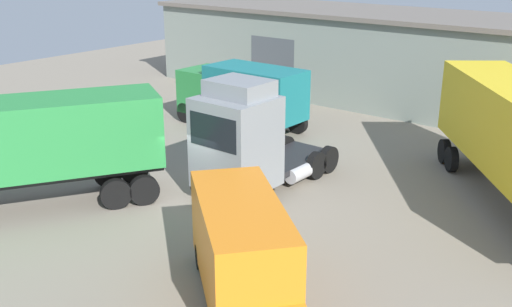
# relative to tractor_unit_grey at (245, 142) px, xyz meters

# --- Properties ---
(ground_plane) EXTENTS (60.00, 60.00, 0.00)m
(ground_plane) POSITION_rel_tractor_unit_grey_xyz_m (-1.15, -1.24, -2.08)
(ground_plane) COLOR gray
(warehouse_building) EXTENTS (33.75, 7.59, 5.18)m
(warehouse_building) POSITION_rel_tractor_unit_grey_xyz_m (-1.15, 16.30, 0.52)
(warehouse_building) COLOR gray
(warehouse_building) RESTS_ON ground_plane
(tractor_unit_grey) EXTENTS (2.57, 6.18, 4.39)m
(tractor_unit_grey) POSITION_rel_tractor_unit_grey_xyz_m (0.00, 0.00, 0.00)
(tractor_unit_grey) COLOR gray
(tractor_unit_grey) RESTS_ON ground_plane
(container_trailer_green) EXTENTS (7.37, 9.99, 3.87)m
(container_trailer_green) POSITION_rel_tractor_unit_grey_xyz_m (-5.38, -5.92, 0.40)
(container_trailer_green) COLOR #28843D
(container_trailer_green) RESTS_ON ground_plane
(delivery_van_orange) EXTENTS (5.20, 4.80, 2.69)m
(delivery_van_orange) POSITION_rel_tractor_unit_grey_xyz_m (4.37, -5.39, -0.62)
(delivery_van_orange) COLOR orange
(delivery_van_orange) RESTS_ON ground_plane
(box_truck_green) EXTENTS (6.81, 2.47, 3.19)m
(box_truck_green) POSITION_rel_tractor_unit_grey_xyz_m (-5.64, 6.53, -0.25)
(box_truck_green) COLOR #28843D
(box_truck_green) RESTS_ON ground_plane
(gravel_pile) EXTENTS (3.56, 3.56, 1.94)m
(gravel_pile) POSITION_rel_tractor_unit_grey_xyz_m (-12.55, -0.63, -1.11)
(gravel_pile) COLOR #423D38
(gravel_pile) RESTS_ON ground_plane
(oil_drum) EXTENTS (0.58, 0.58, 0.88)m
(oil_drum) POSITION_rel_tractor_unit_grey_xyz_m (-7.55, 1.04, -1.64)
(oil_drum) COLOR #B22D23
(oil_drum) RESTS_ON ground_plane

